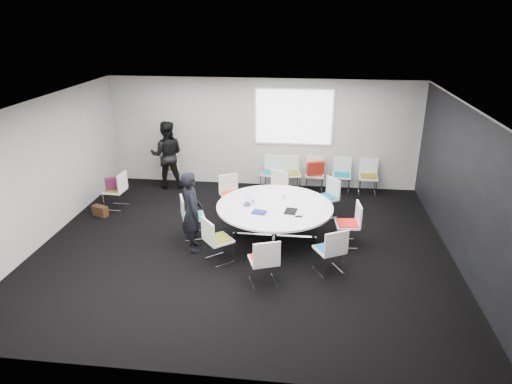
# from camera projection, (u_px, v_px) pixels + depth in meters

# --- Properties ---
(room_shell) EXTENTS (8.08, 7.08, 2.88)m
(room_shell) POSITION_uv_depth(u_px,v_px,m) (248.00, 180.00, 8.53)
(room_shell) COLOR black
(room_shell) RESTS_ON ground
(conference_table) EXTENTS (2.33, 2.33, 0.73)m
(conference_table) POSITION_uv_depth(u_px,v_px,m) (275.00, 214.00, 9.16)
(conference_table) COLOR silver
(conference_table) RESTS_ON ground
(projection_screen) EXTENTS (1.90, 0.03, 1.35)m
(projection_screen) POSITION_uv_depth(u_px,v_px,m) (294.00, 117.00, 11.48)
(projection_screen) COLOR white
(projection_screen) RESTS_ON room_shell
(chair_ring_a) EXTENTS (0.49, 0.50, 0.88)m
(chair_ring_a) POSITION_uv_depth(u_px,v_px,m) (347.00, 232.00, 9.01)
(chair_ring_a) COLOR silver
(chair_ring_a) RESTS_ON ground
(chair_ring_b) EXTENTS (0.63, 0.64, 0.88)m
(chair_ring_b) POSITION_uv_depth(u_px,v_px,m) (325.00, 205.00, 10.26)
(chair_ring_b) COLOR silver
(chair_ring_b) RESTS_ON ground
(chair_ring_c) EXTENTS (0.60, 0.59, 0.88)m
(chair_ring_c) POSITION_uv_depth(u_px,v_px,m) (276.00, 197.00, 10.69)
(chair_ring_c) COLOR silver
(chair_ring_c) RESTS_ON ground
(chair_ring_d) EXTENTS (0.62, 0.62, 0.88)m
(chair_ring_d) POSITION_uv_depth(u_px,v_px,m) (232.00, 202.00, 10.44)
(chair_ring_d) COLOR silver
(chair_ring_d) RESTS_ON ground
(chair_ring_e) EXTENTS (0.58, 0.59, 0.88)m
(chair_ring_e) POSITION_uv_depth(u_px,v_px,m) (193.00, 224.00, 9.34)
(chair_ring_e) COLOR silver
(chair_ring_e) RESTS_ON ground
(chair_ring_f) EXTENTS (0.64, 0.64, 0.88)m
(chair_ring_f) POSITION_uv_depth(u_px,v_px,m) (218.00, 248.00, 8.41)
(chair_ring_f) COLOR silver
(chair_ring_f) RESTS_ON ground
(chair_ring_g) EXTENTS (0.59, 0.58, 0.88)m
(chair_ring_g) POSITION_uv_depth(u_px,v_px,m) (264.00, 269.00, 7.72)
(chair_ring_g) COLOR silver
(chair_ring_g) RESTS_ON ground
(chair_ring_h) EXTENTS (0.62, 0.61, 0.88)m
(chair_ring_h) POSITION_uv_depth(u_px,v_px,m) (329.00, 258.00, 8.06)
(chair_ring_h) COLOR silver
(chair_ring_h) RESTS_ON ground
(chair_back_a) EXTENTS (0.55, 0.54, 0.88)m
(chair_back_a) POSITION_uv_depth(u_px,v_px,m) (271.00, 179.00, 11.81)
(chair_back_a) COLOR silver
(chair_back_a) RESTS_ON ground
(chair_back_b) EXTENTS (0.53, 0.52, 0.88)m
(chair_back_b) POSITION_uv_depth(u_px,v_px,m) (291.00, 180.00, 11.77)
(chair_back_b) COLOR silver
(chair_back_b) RESTS_ON ground
(chair_back_c) EXTENTS (0.47, 0.46, 0.88)m
(chair_back_c) POSITION_uv_depth(u_px,v_px,m) (314.00, 181.00, 11.73)
(chair_back_c) COLOR silver
(chair_back_c) RESTS_ON ground
(chair_back_d) EXTENTS (0.49, 0.48, 0.88)m
(chair_back_d) POSITION_uv_depth(u_px,v_px,m) (341.00, 182.00, 11.66)
(chair_back_d) COLOR silver
(chair_back_d) RESTS_ON ground
(chair_back_e) EXTENTS (0.48, 0.47, 0.88)m
(chair_back_e) POSITION_uv_depth(u_px,v_px,m) (368.00, 183.00, 11.55)
(chair_back_e) COLOR silver
(chair_back_e) RESTS_ON ground
(chair_spare_left) EXTENTS (0.47, 0.49, 0.88)m
(chair_spare_left) POSITION_uv_depth(u_px,v_px,m) (116.00, 197.00, 10.70)
(chair_spare_left) COLOR silver
(chair_spare_left) RESTS_ON ground
(chair_person_back) EXTENTS (0.58, 0.57, 0.88)m
(chair_person_back) POSITION_uv_depth(u_px,v_px,m) (170.00, 175.00, 12.14)
(chair_person_back) COLOR silver
(chair_person_back) RESTS_ON ground
(person_main) EXTENTS (0.57, 0.68, 1.59)m
(person_main) POSITION_uv_depth(u_px,v_px,m) (192.00, 212.00, 8.66)
(person_main) COLOR black
(person_main) RESTS_ON ground
(person_back) EXTENTS (0.96, 0.81, 1.77)m
(person_back) POSITION_uv_depth(u_px,v_px,m) (167.00, 155.00, 11.77)
(person_back) COLOR black
(person_back) RESTS_ON ground
(laptop) EXTENTS (0.28, 0.37, 0.03)m
(laptop) POSITION_uv_depth(u_px,v_px,m) (251.00, 203.00, 9.17)
(laptop) COLOR #333338
(laptop) RESTS_ON conference_table
(laptop_lid) EXTENTS (0.18, 0.26, 0.22)m
(laptop_lid) POSITION_uv_depth(u_px,v_px,m) (249.00, 197.00, 9.14)
(laptop_lid) COLOR silver
(laptop_lid) RESTS_ON conference_table
(notebook_black) EXTENTS (0.26, 0.33, 0.02)m
(notebook_black) POSITION_uv_depth(u_px,v_px,m) (291.00, 211.00, 8.81)
(notebook_black) COLOR black
(notebook_black) RESTS_ON conference_table
(tablet_folio) EXTENTS (0.30, 0.25, 0.03)m
(tablet_folio) POSITION_uv_depth(u_px,v_px,m) (259.00, 212.00, 8.76)
(tablet_folio) COLOR navy
(tablet_folio) RESTS_ON conference_table
(papers_right) EXTENTS (0.36, 0.35, 0.00)m
(papers_right) POSITION_uv_depth(u_px,v_px,m) (299.00, 201.00, 9.31)
(papers_right) COLOR white
(papers_right) RESTS_ON conference_table
(papers_front) EXTENTS (0.32, 0.25, 0.00)m
(papers_front) POSITION_uv_depth(u_px,v_px,m) (313.00, 207.00, 9.01)
(papers_front) COLOR white
(papers_front) RESTS_ON conference_table
(cup) EXTENTS (0.08, 0.08, 0.09)m
(cup) POSITION_uv_depth(u_px,v_px,m) (283.00, 196.00, 9.43)
(cup) COLOR white
(cup) RESTS_ON conference_table
(phone) EXTENTS (0.15, 0.10, 0.01)m
(phone) POSITION_uv_depth(u_px,v_px,m) (299.00, 216.00, 8.60)
(phone) COLOR black
(phone) RESTS_ON conference_table
(maroon_bag) EXTENTS (0.42, 0.29, 0.28)m
(maroon_bag) POSITION_uv_depth(u_px,v_px,m) (114.00, 183.00, 10.58)
(maroon_bag) COLOR #561635
(maroon_bag) RESTS_ON chair_spare_left
(brown_bag) EXTENTS (0.39, 0.28, 0.24)m
(brown_bag) POSITION_uv_depth(u_px,v_px,m) (100.00, 211.00, 10.34)
(brown_bag) COLOR #331E10
(brown_bag) RESTS_ON ground
(red_jacket) EXTENTS (0.47, 0.28, 0.36)m
(red_jacket) POSITION_uv_depth(u_px,v_px,m) (315.00, 168.00, 11.36)
(red_jacket) COLOR #A92414
(red_jacket) RESTS_ON chair_back_c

